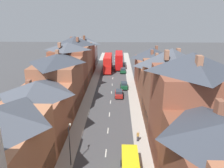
{
  "coord_description": "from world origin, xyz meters",
  "views": [
    {
      "loc": [
        1.6,
        -13.51,
        18.42
      ],
      "look_at": [
        0.21,
        33.55,
        2.95
      ],
      "focal_mm": 35.0,
      "sensor_mm": 36.0,
      "label": 1
    }
  ],
  "objects": [
    {
      "name": "terrace_row_left",
      "position": [
        -10.18,
        27.64,
        5.61
      ],
      "size": [
        8.0,
        79.63,
        13.62
      ],
      "color": "silver",
      "rests_on": "ground"
    },
    {
      "name": "centre_line_dashes",
      "position": [
        0.0,
        36.0,
        0.01
      ],
      "size": [
        0.14,
        97.8,
        0.01
      ],
      "color": "silver",
      "rests_on": "ground"
    },
    {
      "name": "car_parked_right_a",
      "position": [
        3.1,
        54.23,
        0.81
      ],
      "size": [
        1.9,
        3.95,
        1.61
      ],
      "color": "#144728",
      "rests_on": "ground"
    },
    {
      "name": "terrace_row_right",
      "position": [
        10.19,
        15.5,
        6.05
      ],
      "size": [
        8.0,
        59.12,
        14.12
      ],
      "color": "#A36042",
      "rests_on": "ground"
    },
    {
      "name": "car_near_silver",
      "position": [
        3.1,
        39.08,
        0.84
      ],
      "size": [
        1.9,
        4.08,
        1.67
      ],
      "color": "#144728",
      "rests_on": "ground"
    },
    {
      "name": "pavement_left",
      "position": [
        -5.1,
        38.0,
        0.07
      ],
      "size": [
        2.2,
        104.0,
        0.14
      ],
      "primitive_type": "cube",
      "color": "#A8A399",
      "rests_on": "ground"
    },
    {
      "name": "delivery_van",
      "position": [
        3.1,
        7.93,
        1.34
      ],
      "size": [
        2.2,
        5.2,
        2.41
      ],
      "color": "yellow",
      "rests_on": "ground"
    },
    {
      "name": "pavement_right",
      "position": [
        5.1,
        38.0,
        0.07
      ],
      "size": [
        2.2,
        104.0,
        0.14
      ],
      "primitive_type": "cube",
      "color": "#A8A399",
      "rests_on": "ground"
    },
    {
      "name": "double_decker_bus_mid_street",
      "position": [
        -1.81,
        56.11,
        2.82
      ],
      "size": [
        2.74,
        10.8,
        5.3
      ],
      "color": "red",
      "rests_on": "ground"
    },
    {
      "name": "street_lamp",
      "position": [
        -4.25,
        9.39,
        3.24
      ],
      "size": [
        0.2,
        1.12,
        5.5
      ],
      "color": "black",
      "rests_on": "ground"
    },
    {
      "name": "car_mid_black",
      "position": [
        -1.8,
        66.4,
        0.81
      ],
      "size": [
        1.9,
        3.99,
        1.61
      ],
      "color": "#4C515B",
      "rests_on": "ground"
    },
    {
      "name": "car_parked_left_a",
      "position": [
        1.8,
        33.26,
        0.82
      ],
      "size": [
        1.9,
        4.32,
        1.62
      ],
      "color": "maroon",
      "rests_on": "ground"
    },
    {
      "name": "double_decker_bus_lead",
      "position": [
        1.79,
        60.72,
        2.82
      ],
      "size": [
        2.74,
        10.8,
        5.3
      ],
      "color": "red",
      "rests_on": "ground"
    },
    {
      "name": "pedestrian_mid_left",
      "position": [
        4.61,
        14.88,
        1.03
      ],
      "size": [
        0.36,
        0.22,
        1.61
      ],
      "color": "#23232D",
      "rests_on": "pavement_right"
    }
  ]
}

